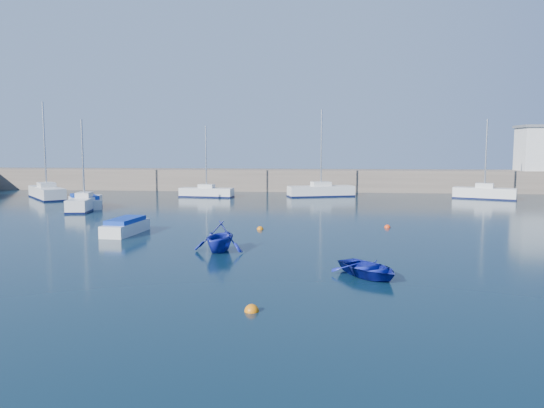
# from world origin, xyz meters

# --- Properties ---
(ground) EXTENTS (220.00, 220.00, 0.00)m
(ground) POSITION_xyz_m (0.00, 0.00, 0.00)
(ground) COLOR black
(ground) RESTS_ON ground
(back_wall) EXTENTS (96.00, 4.50, 2.60)m
(back_wall) POSITION_xyz_m (0.00, 46.00, 1.30)
(back_wall) COLOR #6F6255
(back_wall) RESTS_ON ground
(sailboat_3) EXTENTS (2.55, 5.96, 7.71)m
(sailboat_3) POSITION_xyz_m (-18.35, 24.28, 0.61)
(sailboat_3) COLOR silver
(sailboat_3) RESTS_ON ground
(sailboat_4) EXTENTS (6.61, 7.22, 10.02)m
(sailboat_4) POSITION_xyz_m (-26.76, 33.49, 0.67)
(sailboat_4) COLOR silver
(sailboat_4) RESTS_ON ground
(sailboat_5) EXTENTS (5.91, 2.26, 7.62)m
(sailboat_5) POSITION_xyz_m (-10.47, 36.73, 0.55)
(sailboat_5) COLOR silver
(sailboat_5) RESTS_ON ground
(sailboat_6) EXTENTS (7.43, 4.13, 9.38)m
(sailboat_6) POSITION_xyz_m (1.81, 38.69, 0.64)
(sailboat_6) COLOR silver
(sailboat_6) RESTS_ON ground
(sailboat_7) EXTENTS (6.32, 3.89, 8.21)m
(sailboat_7) POSITION_xyz_m (18.74, 37.53, 0.65)
(sailboat_7) COLOR silver
(sailboat_7) RESTS_ON ground
(motorboat_1) EXTENTS (1.83, 4.22, 1.01)m
(motorboat_1) POSITION_xyz_m (-10.22, 12.61, 0.47)
(motorboat_1) COLOR silver
(motorboat_1) RESTS_ON ground
(motorboat_2) EXTENTS (4.71, 5.59, 1.13)m
(motorboat_2) POSITION_xyz_m (-19.25, 26.21, 0.53)
(motorboat_2) COLOR silver
(motorboat_2) RESTS_ON ground
(dinghy_center) EXTENTS (3.74, 3.98, 0.67)m
(dinghy_center) POSITION_xyz_m (4.03, 3.02, 0.34)
(dinghy_center) COLOR #161F97
(dinghy_center) RESTS_ON ground
(dinghy_left) EXTENTS (2.99, 3.34, 1.59)m
(dinghy_left) POSITION_xyz_m (-3.25, 7.64, 0.79)
(dinghy_left) COLOR #161F97
(dinghy_left) RESTS_ON ground
(buoy_0) EXTENTS (0.50, 0.50, 0.50)m
(buoy_0) POSITION_xyz_m (-0.23, -2.14, 0.00)
(buoy_0) COLOR orange
(buoy_0) RESTS_ON ground
(buoy_1) EXTENTS (0.42, 0.42, 0.42)m
(buoy_1) POSITION_xyz_m (6.42, 16.80, 0.00)
(buoy_1) COLOR red
(buoy_1) RESTS_ON ground
(buoy_3) EXTENTS (0.44, 0.44, 0.44)m
(buoy_3) POSITION_xyz_m (-2.04, 15.17, 0.00)
(buoy_3) COLOR orange
(buoy_3) RESTS_ON ground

